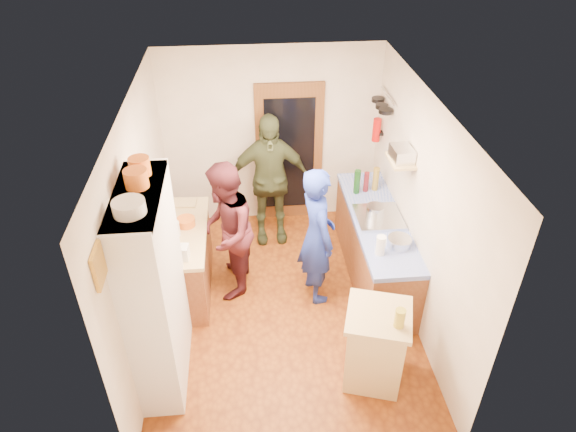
{
  "coord_description": "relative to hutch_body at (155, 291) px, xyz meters",
  "views": [
    {
      "loc": [
        -0.37,
        -4.53,
        4.46
      ],
      "look_at": [
        0.06,
        0.15,
        1.23
      ],
      "focal_mm": 32.0,
      "sensor_mm": 36.0,
      "label": 1
    }
  ],
  "objects": [
    {
      "name": "left_counter_top",
      "position": [
        0.1,
        1.25,
        -0.23
      ],
      "size": [
        0.64,
        1.44,
        0.05
      ],
      "primitive_type": "cube",
      "color": "tan",
      "rests_on": "left_counter_base"
    },
    {
      "name": "island_base",
      "position": [
        2.13,
        -0.31,
        -0.67
      ],
      "size": [
        0.69,
        0.69,
        0.86
      ],
      "primitive_type": "cube",
      "rotation": [
        0.0,
        0.0,
        -0.3
      ],
      "color": "tan",
      "rests_on": "ground"
    },
    {
      "name": "ext_bracket",
      "position": [
        2.77,
        2.5,
        0.35
      ],
      "size": [
        0.06,
        0.1,
        0.04
      ],
      "primitive_type": "cube",
      "color": "black",
      "rests_on": "wall_right"
    },
    {
      "name": "ceiling",
      "position": [
        1.3,
        0.8,
        1.51
      ],
      "size": [
        3.0,
        4.0,
        0.02
      ],
      "primitive_type": "cube",
      "color": "silver",
      "rests_on": "ground"
    },
    {
      "name": "orange_bowl",
      "position": [
        0.18,
        1.35,
        -0.15
      ],
      "size": [
        0.25,
        0.25,
        0.1
      ],
      "primitive_type": "cylinder",
      "rotation": [
        0.0,
        0.0,
        -0.18
      ],
      "color": "orange",
      "rests_on": "left_counter_top"
    },
    {
      "name": "pan_rail",
      "position": [
        2.76,
        2.33,
        0.95
      ],
      "size": [
        0.02,
        0.65,
        0.02
      ],
      "primitive_type": "cylinder",
      "rotation": [
        1.57,
        0.0,
        0.0
      ],
      "color": "silver",
      "rests_on": "wall_right"
    },
    {
      "name": "pot_on_hob",
      "position": [
        2.45,
        1.28,
        -0.09
      ],
      "size": [
        0.22,
        0.22,
        0.14
      ],
      "primitive_type": "cylinder",
      "color": "silver",
      "rests_on": "hob"
    },
    {
      "name": "paper_towel",
      "position": [
        2.35,
        0.6,
        -0.08
      ],
      "size": [
        0.13,
        0.13,
        0.23
      ],
      "primitive_type": "cylinder",
      "rotation": [
        0.0,
        0.0,
        -0.3
      ],
      "color": "white",
      "rests_on": "right_counter_top"
    },
    {
      "name": "oil_jar",
      "position": [
        2.26,
        -0.48,
        -0.09
      ],
      "size": [
        0.12,
        0.12,
        0.2
      ],
      "primitive_type": "cylinder",
      "rotation": [
        0.0,
        0.0,
        -0.3
      ],
      "color": "#AD9E2D",
      "rests_on": "island_top"
    },
    {
      "name": "plate_stack",
      "position": [
        0.0,
        -0.3,
        1.15
      ],
      "size": [
        0.26,
        0.26,
        0.11
      ],
      "primitive_type": "cylinder",
      "color": "white",
      "rests_on": "hutch_top_shelf"
    },
    {
      "name": "hutch_body",
      "position": [
        0.0,
        0.0,
        0.0
      ],
      "size": [
        0.4,
        1.2,
        2.2
      ],
      "primitive_type": "cube",
      "color": "silver",
      "rests_on": "ground"
    },
    {
      "name": "cutting_board",
      "position": [
        2.09,
        -0.25,
        -0.21
      ],
      "size": [
        0.42,
        0.37,
        0.02
      ],
      "primitive_type": "cube",
      "rotation": [
        0.0,
        0.0,
        -0.3
      ],
      "color": "white",
      "rests_on": "island_top"
    },
    {
      "name": "left_counter_base",
      "position": [
        0.1,
        1.25,
        -0.68
      ],
      "size": [
        0.6,
        1.4,
        0.85
      ],
      "primitive_type": "cube",
      "color": "brown",
      "rests_on": "ground"
    },
    {
      "name": "chopping_board",
      "position": [
        0.12,
        1.83,
        -0.19
      ],
      "size": [
        0.32,
        0.24,
        0.02
      ],
      "primitive_type": "cube",
      "rotation": [
        0.0,
        0.0,
        -0.08
      ],
      "color": "tan",
      "rests_on": "left_counter_top"
    },
    {
      "name": "bottle_b",
      "position": [
        2.48,
        1.92,
        -0.06
      ],
      "size": [
        0.08,
        0.08,
        0.28
      ],
      "primitive_type": "cylinder",
      "rotation": [
        0.0,
        0.0,
        -0.19
      ],
      "color": "#591419",
      "rests_on": "right_counter_top"
    },
    {
      "name": "radio",
      "position": [
        2.67,
        1.25,
        0.69
      ],
      "size": [
        0.24,
        0.31,
        0.15
      ],
      "primitive_type": "cube",
      "rotation": [
        0.0,
        0.0,
        0.05
      ],
      "color": "silver",
      "rests_on": "wall_shelf"
    },
    {
      "name": "person_hob",
      "position": [
        1.75,
        1.0,
        -0.22
      ],
      "size": [
        0.55,
        0.72,
        1.77
      ],
      "primitive_type": "imported",
      "rotation": [
        0.0,
        0.0,
        1.79
      ],
      "color": "navy",
      "rests_on": "ground"
    },
    {
      "name": "fire_extinguisher",
      "position": [
        2.71,
        2.5,
        0.4
      ],
      "size": [
        0.11,
        0.11,
        0.32
      ],
      "primitive_type": "cylinder",
      "color": "red",
      "rests_on": "wall_right"
    },
    {
      "name": "bottle_a",
      "position": [
        2.35,
        1.89,
        -0.03
      ],
      "size": [
        0.09,
        0.09,
        0.33
      ],
      "primitive_type": "cylinder",
      "rotation": [
        0.0,
        0.0,
        -0.03
      ],
      "color": "#143F14",
      "rests_on": "right_counter_top"
    },
    {
      "name": "door_glass",
      "position": [
        1.55,
        2.74,
        -0.05
      ],
      "size": [
        0.7,
        0.02,
        1.7
      ],
      "primitive_type": "cube",
      "color": "black",
      "rests_on": "door_frame"
    },
    {
      "name": "wall_shelf",
      "position": [
        2.67,
        1.25,
        0.6
      ],
      "size": [
        0.26,
        0.42,
        0.03
      ],
      "primitive_type": "cube",
      "color": "tan",
      "rests_on": "wall_right"
    },
    {
      "name": "island_top",
      "position": [
        2.13,
        -0.31,
        -0.22
      ],
      "size": [
        0.77,
        0.77,
        0.05
      ],
      "primitive_type": "cube",
      "rotation": [
        0.0,
        0.0,
        -0.3
      ],
      "color": "tan",
      "rests_on": "island_base"
    },
    {
      "name": "toaster",
      "position": [
        0.15,
        0.73,
        -0.12
      ],
      "size": [
        0.23,
        0.16,
        0.16
      ],
      "primitive_type": "cube",
      "rotation": [
        0.0,
        0.0,
        -0.08
      ],
      "color": "white",
      "rests_on": "left_counter_top"
    },
    {
      "name": "door_frame",
      "position": [
        1.55,
        2.77,
        -0.05
      ],
      "size": [
        0.95,
        0.06,
        2.1
      ],
      "primitive_type": "cube",
      "color": "brown",
      "rests_on": "ground"
    },
    {
      "name": "wall_back",
      "position": [
        1.3,
        2.81,
        0.2
      ],
      "size": [
        3.0,
        0.02,
        2.6
      ],
      "primitive_type": "cube",
      "color": "silver",
      "rests_on": "ground"
    },
    {
      "name": "picture_frame",
      "position": [
        -0.18,
        -0.75,
        0.95
      ],
      "size": [
        0.03,
        0.25,
        0.3
      ],
      "primitive_type": "cube",
      "color": "gold",
      "rests_on": "wall_left"
    },
    {
      "name": "hutch_top_shelf",
      "position": [
        0.0,
        0.0,
        1.08
      ],
      "size": [
        0.4,
        1.14,
        0.04
      ],
      "primitive_type": "cube",
      "color": "silver",
      "rests_on": "hutch_body"
    },
    {
      "name": "orange_pot_a",
      "position": [
        0.0,
        0.1,
        1.18
      ],
      "size": [
        0.2,
        0.2,
        0.16
      ],
      "primitive_type": "cylinder",
      "color": "orange",
      "rests_on": "hutch_top_shelf"
    },
    {
      "name": "person_back",
      "position": [
        1.24,
        2.24,
        -0.15
      ],
      "size": [
        1.12,
        0.49,
        1.89
      ],
      "primitive_type": "imported",
      "rotation": [
        0.0,
        0.0,
        0.03
      ],
      "color": "#343B21",
      "rests_on": "ground"
    },
    {
      "name": "person_left",
      "position": [
        0.68,
        1.24,
        -0.22
      ],
      "size": [
        0.75,
        0.92,
        1.76
      ],
      "primitive_type": "imported",
      "rotation": [
        0.0,
        0.0,
        -1.67
      ],
      "color": "#43171D",
      "rests_on": "ground"
    },
    {
      "name": "wall_front",
      "position": [
        1.3,
        -1.21,
        0.2
      ],
      "size": [
        3.0,
        0.02,
        2.6
      ],
      "primitive_type": "cube",
      "color": "silver",
      "rests_on": "ground"
    },
    {
      "name": "wall_left",
      "position": [
        -0.21,
        0.8,
        0.2
      ],
      "size": [
        0.02,
        4.0,
        2.6
      ],
      "primitive_type": "cube",
      "color": "silver",
      "rests_on": "ground"
    },
    {
      "name": "wall_right",
      "position": [
        2.81,
        0.8,
        0.2
      ],
      "size": [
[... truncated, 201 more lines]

